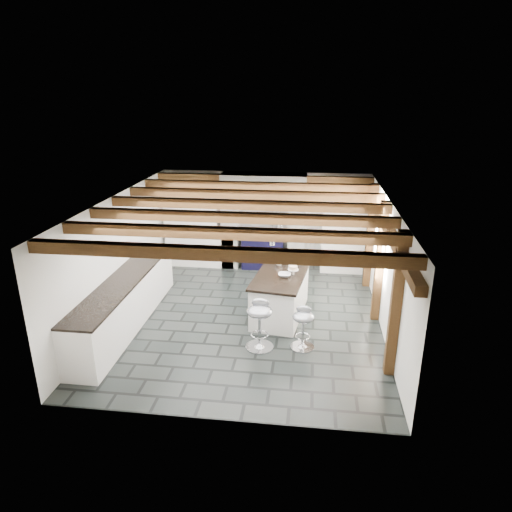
# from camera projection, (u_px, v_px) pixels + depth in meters

# --- Properties ---
(ground) EXTENTS (6.00, 6.00, 0.00)m
(ground) POSITION_uv_depth(u_px,v_px,m) (248.00, 316.00, 8.86)
(ground) COLOR black
(ground) RESTS_ON ground
(room_shell) EXTENTS (6.00, 6.03, 6.00)m
(room_shell) POSITION_uv_depth(u_px,v_px,m) (229.00, 240.00, 9.89)
(room_shell) COLOR white
(room_shell) RESTS_ON ground
(range_cooker) EXTENTS (1.00, 0.63, 0.99)m
(range_cooker) POSITION_uv_depth(u_px,v_px,m) (263.00, 249.00, 11.20)
(range_cooker) COLOR black
(range_cooker) RESTS_ON ground
(kitchen_island) EXTENTS (1.12, 1.83, 1.14)m
(kitchen_island) POSITION_uv_depth(u_px,v_px,m) (280.00, 294.00, 8.78)
(kitchen_island) COLOR white
(kitchen_island) RESTS_ON ground
(bar_stool_near) EXTENTS (0.40, 0.40, 0.75)m
(bar_stool_near) POSITION_uv_depth(u_px,v_px,m) (303.00, 323.00, 7.61)
(bar_stool_near) COLOR silver
(bar_stool_near) RESTS_ON ground
(bar_stool_far) EXTENTS (0.47, 0.47, 0.88)m
(bar_stool_far) POSITION_uv_depth(u_px,v_px,m) (260.00, 319.00, 7.59)
(bar_stool_far) COLOR silver
(bar_stool_far) RESTS_ON ground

